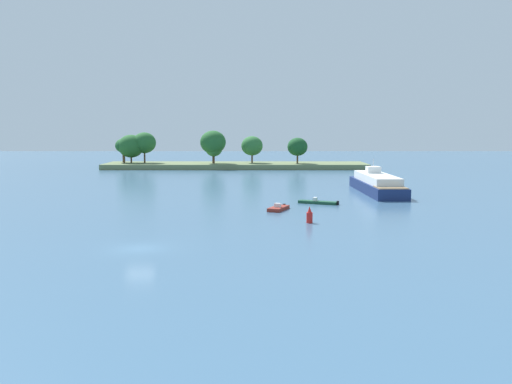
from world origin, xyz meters
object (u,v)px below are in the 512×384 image
at_px(white_riverboat, 376,184).
at_px(channel_buoy_red, 309,216).
at_px(fishing_skiff, 318,202).
at_px(small_motorboat, 278,208).

xyz_separation_m(white_riverboat, channel_buoy_red, (-13.89, -29.42, -0.61)).
distance_m(white_riverboat, channel_buoy_red, 32.54).
xyz_separation_m(fishing_skiff, channel_buoy_red, (-2.72, -15.95, 0.59)).
distance_m(white_riverboat, small_motorboat, 25.99).
bearing_deg(fishing_skiff, white_riverboat, 50.32).
relative_size(small_motorboat, channel_buoy_red, 2.38).
bearing_deg(white_riverboat, channel_buoy_red, -115.28).
relative_size(small_motorboat, fishing_skiff, 0.80).
xyz_separation_m(small_motorboat, fishing_skiff, (5.84, 6.13, -0.04)).
relative_size(white_riverboat, fishing_skiff, 3.98).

